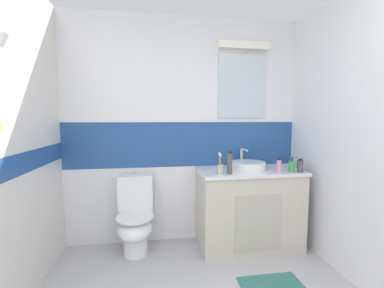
{
  "coord_description": "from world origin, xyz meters",
  "views": [
    {
      "loc": [
        -0.34,
        -0.4,
        1.39
      ],
      "look_at": [
        -0.0,
        1.8,
        1.16
      ],
      "focal_mm": 23.57,
      "sensor_mm": 36.0,
      "label": 1
    }
  ],
  "objects_px": {
    "toilet": "(135,218)",
    "toothbrush_cup": "(220,168)",
    "lotion_bottle_short": "(300,166)",
    "soap_dispenser": "(292,166)",
    "sink_basin": "(248,165)",
    "shampoo_bottle_tall": "(230,163)",
    "deodorant_spray_can": "(279,166)"
  },
  "relations": [
    {
      "from": "soap_dispenser",
      "to": "deodorant_spray_can",
      "type": "bearing_deg",
      "value": 173.34
    },
    {
      "from": "toothbrush_cup",
      "to": "deodorant_spray_can",
      "type": "relative_size",
      "value": 1.48
    },
    {
      "from": "toothbrush_cup",
      "to": "shampoo_bottle_tall",
      "type": "bearing_deg",
      "value": -2.48
    },
    {
      "from": "lotion_bottle_short",
      "to": "sink_basin",
      "type": "bearing_deg",
      "value": 153.54
    },
    {
      "from": "toilet",
      "to": "shampoo_bottle_tall",
      "type": "height_order",
      "value": "shampoo_bottle_tall"
    },
    {
      "from": "lotion_bottle_short",
      "to": "toothbrush_cup",
      "type": "bearing_deg",
      "value": 177.85
    },
    {
      "from": "toilet",
      "to": "soap_dispenser",
      "type": "bearing_deg",
      "value": -8.57
    },
    {
      "from": "toilet",
      "to": "lotion_bottle_short",
      "type": "relative_size",
      "value": 5.92
    },
    {
      "from": "sink_basin",
      "to": "deodorant_spray_can",
      "type": "relative_size",
      "value": 2.77
    },
    {
      "from": "deodorant_spray_can",
      "to": "sink_basin",
      "type": "bearing_deg",
      "value": 140.51
    },
    {
      "from": "soap_dispenser",
      "to": "lotion_bottle_short",
      "type": "relative_size",
      "value": 1.13
    },
    {
      "from": "toilet",
      "to": "toothbrush_cup",
      "type": "xyz_separation_m",
      "value": [
        0.84,
        -0.22,
        0.53
      ]
    },
    {
      "from": "sink_basin",
      "to": "lotion_bottle_short",
      "type": "xyz_separation_m",
      "value": [
        0.46,
        -0.23,
        0.02
      ]
    },
    {
      "from": "sink_basin",
      "to": "shampoo_bottle_tall",
      "type": "distance_m",
      "value": 0.34
    },
    {
      "from": "soap_dispenser",
      "to": "lotion_bottle_short",
      "type": "height_order",
      "value": "soap_dispenser"
    },
    {
      "from": "soap_dispenser",
      "to": "deodorant_spray_can",
      "type": "distance_m",
      "value": 0.13
    },
    {
      "from": "sink_basin",
      "to": "shampoo_bottle_tall",
      "type": "bearing_deg",
      "value": -142.79
    },
    {
      "from": "toothbrush_cup",
      "to": "soap_dispenser",
      "type": "height_order",
      "value": "toothbrush_cup"
    },
    {
      "from": "soap_dispenser",
      "to": "deodorant_spray_can",
      "type": "height_order",
      "value": "soap_dispenser"
    },
    {
      "from": "sink_basin",
      "to": "toilet",
      "type": "bearing_deg",
      "value": 179.14
    },
    {
      "from": "sink_basin",
      "to": "deodorant_spray_can",
      "type": "distance_m",
      "value": 0.32
    },
    {
      "from": "soap_dispenser",
      "to": "lotion_bottle_short",
      "type": "xyz_separation_m",
      "value": [
        0.09,
        -0.01,
        0.01
      ]
    },
    {
      "from": "toilet",
      "to": "toothbrush_cup",
      "type": "distance_m",
      "value": 1.02
    },
    {
      "from": "toilet",
      "to": "deodorant_spray_can",
      "type": "xyz_separation_m",
      "value": [
        1.45,
        -0.22,
        0.55
      ]
    },
    {
      "from": "shampoo_bottle_tall",
      "to": "toothbrush_cup",
      "type": "bearing_deg",
      "value": 177.52
    },
    {
      "from": "toilet",
      "to": "toothbrush_cup",
      "type": "relative_size",
      "value": 3.74
    },
    {
      "from": "sink_basin",
      "to": "deodorant_spray_can",
      "type": "xyz_separation_m",
      "value": [
        0.25,
        -0.2,
        0.02
      ]
    },
    {
      "from": "deodorant_spray_can",
      "to": "toilet",
      "type": "bearing_deg",
      "value": 171.26
    },
    {
      "from": "lotion_bottle_short",
      "to": "deodorant_spray_can",
      "type": "bearing_deg",
      "value": 173.03
    },
    {
      "from": "toilet",
      "to": "lotion_bottle_short",
      "type": "xyz_separation_m",
      "value": [
        1.66,
        -0.25,
        0.54
      ]
    },
    {
      "from": "toilet",
      "to": "soap_dispenser",
      "type": "distance_m",
      "value": 1.68
    },
    {
      "from": "toothbrush_cup",
      "to": "deodorant_spray_can",
      "type": "xyz_separation_m",
      "value": [
        0.61,
        -0.0,
        0.01
      ]
    }
  ]
}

